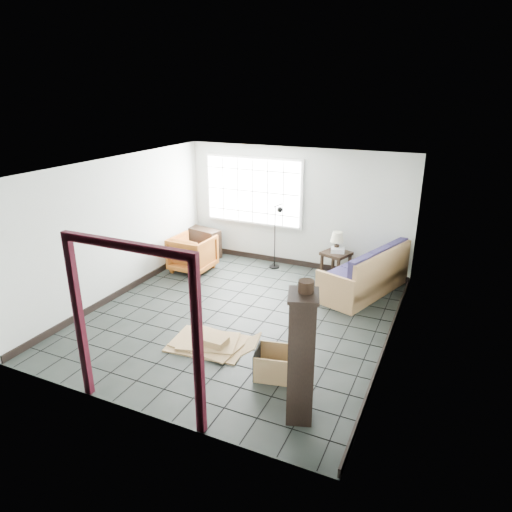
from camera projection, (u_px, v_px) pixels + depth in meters
The scene contains 15 objects.
ground at pixel (240, 316), 7.94m from camera, with size 5.50×5.50×0.00m, color black.
room_shell at pixel (240, 223), 7.38m from camera, with size 5.02×5.52×2.61m.
window_panel at pixel (253, 191), 10.08m from camera, with size 2.32×0.08×1.52m.
doorway_trim at pixel (132, 310), 5.16m from camera, with size 1.80×0.08×2.20m.
futon_sofa at pixel (368, 276), 8.77m from camera, with size 1.46×2.29×0.95m.
armchair at pixel (193, 252), 9.82m from camera, with size 0.83×0.78×0.85m, color #914D15.
side_table at pixel (336, 257), 9.42m from camera, with size 0.65×0.65×0.56m.
table_lamp at pixel (337, 238), 9.34m from camera, with size 0.31×0.31×0.42m.
projector at pixel (338, 250), 9.36m from camera, with size 0.31×0.27×0.10m.
floor_lamp at pixel (277, 234), 9.75m from camera, with size 0.40×0.38×1.49m.
console_shelf at pixel (204, 242), 10.71m from camera, with size 0.91×0.51×0.67m.
tall_shelf at pixel (301, 357), 5.26m from camera, with size 0.46×0.53×1.62m.
pot at pixel (306, 286), 5.01m from camera, with size 0.22×0.22×0.13m.
open_box at pixel (277, 363), 6.25m from camera, with size 1.01×0.64×0.53m.
cardboard_pile at pixel (210, 342), 7.04m from camera, with size 1.26×0.95×0.17m.
Camera 1 is at (3.20, -6.32, 3.73)m, focal length 32.00 mm.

